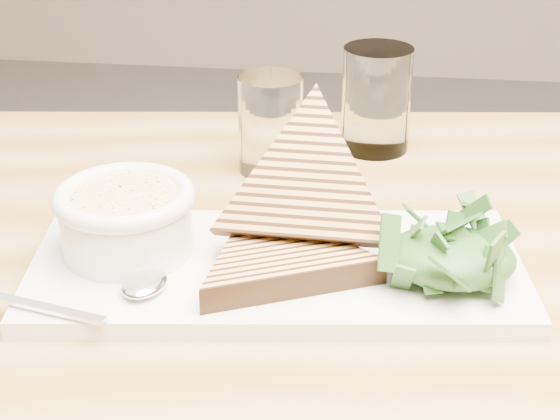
# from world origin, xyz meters

# --- Properties ---
(table_top) EXTENTS (1.21, 0.89, 0.04)m
(table_top) POSITION_xyz_m (-0.14, 0.14, 0.74)
(table_top) COLOR #A4804D
(table_top) RESTS_ON ground
(platter) EXTENTS (0.41, 0.22, 0.02)m
(platter) POSITION_xyz_m (-0.17, 0.14, 0.77)
(platter) COLOR silver
(platter) RESTS_ON table_top
(soup_bowl) EXTENTS (0.10, 0.10, 0.04)m
(soup_bowl) POSITION_xyz_m (-0.29, 0.14, 0.80)
(soup_bowl) COLOR silver
(soup_bowl) RESTS_ON platter
(soup) EXTENTS (0.09, 0.09, 0.01)m
(soup) POSITION_xyz_m (-0.29, 0.14, 0.83)
(soup) COLOR #D7C07F
(soup) RESTS_ON soup_bowl
(bowl_rim) EXTENTS (0.11, 0.11, 0.01)m
(bowl_rim) POSITION_xyz_m (-0.29, 0.14, 0.83)
(bowl_rim) COLOR silver
(bowl_rim) RESTS_ON soup_bowl
(sandwich_flat) EXTENTS (0.22, 0.22, 0.02)m
(sandwich_flat) POSITION_xyz_m (-0.16, 0.13, 0.79)
(sandwich_flat) COLOR tan
(sandwich_flat) RESTS_ON platter
(sandwich_lean) EXTENTS (0.17, 0.18, 0.19)m
(sandwich_lean) POSITION_xyz_m (-0.15, 0.17, 0.83)
(sandwich_lean) COLOR tan
(sandwich_lean) RESTS_ON sandwich_flat
(salad_base) EXTENTS (0.10, 0.08, 0.04)m
(salad_base) POSITION_xyz_m (-0.03, 0.13, 0.80)
(salad_base) COLOR black
(salad_base) RESTS_ON platter
(arugula_pile) EXTENTS (0.11, 0.10, 0.05)m
(arugula_pile) POSITION_xyz_m (-0.03, 0.13, 0.81)
(arugula_pile) COLOR #3D742C
(arugula_pile) RESTS_ON platter
(spoon_bowl) EXTENTS (0.04, 0.05, 0.01)m
(spoon_bowl) POSITION_xyz_m (-0.26, 0.09, 0.79)
(spoon_bowl) COLOR silver
(spoon_bowl) RESTS_ON platter
(spoon_handle) EXTENTS (0.11, 0.03, 0.00)m
(spoon_handle) POSITION_xyz_m (-0.33, 0.05, 0.78)
(spoon_handle) COLOR silver
(spoon_handle) RESTS_ON platter
(glass_near) EXTENTS (0.06, 0.06, 0.10)m
(glass_near) POSITION_xyz_m (-0.20, 0.35, 0.81)
(glass_near) COLOR white
(glass_near) RESTS_ON table_top
(glass_far) EXTENTS (0.07, 0.07, 0.11)m
(glass_far) POSITION_xyz_m (-0.10, 0.42, 0.82)
(glass_far) COLOR white
(glass_far) RESTS_ON table_top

